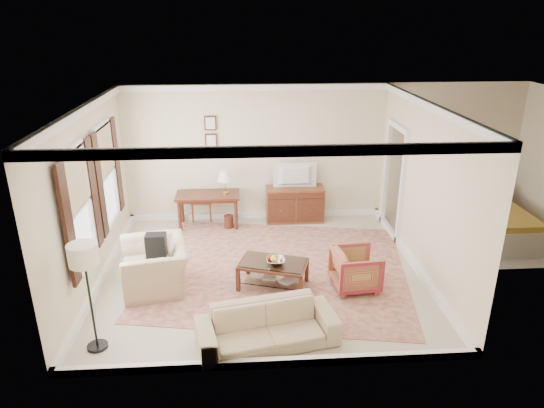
{
  "coord_description": "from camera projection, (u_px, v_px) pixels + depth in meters",
  "views": [
    {
      "loc": [
        -0.33,
        -7.46,
        4.18
      ],
      "look_at": [
        0.2,
        0.3,
        1.15
      ],
      "focal_mm": 32.0,
      "sensor_mm": 36.0,
      "label": 1
    }
  ],
  "objects": [
    {
      "name": "sideboard",
      "position": [
        295.0,
        204.0,
        10.46
      ],
      "size": [
        1.23,
        0.47,
        0.76
      ],
      "primitive_type": "cube",
      "color": "brown",
      "rests_on": "room_shell"
    },
    {
      "name": "book_a",
      "position": [
        263.0,
        275.0,
        7.99
      ],
      "size": [
        0.28,
        0.09,
        0.38
      ],
      "primitive_type": "imported",
      "rotation": [
        0.0,
        0.0,
        -0.2
      ],
      "color": "brown",
      "rests_on": "coffee_table"
    },
    {
      "name": "framed_prints",
      "position": [
        211.0,
        132.0,
        10.0
      ],
      "size": [
        0.25,
        0.04,
        0.68
      ],
      "primitive_type": null,
      "color": "#532617",
      "rests_on": "room_shell"
    },
    {
      "name": "desk_chair",
      "position": [
        202.0,
        197.0,
        10.45
      ],
      "size": [
        0.48,
        0.48,
        1.05
      ],
      "primitive_type": null,
      "rotation": [
        0.0,
        0.0,
        -0.08
      ],
      "color": "brown",
      "rests_on": "room_shell"
    },
    {
      "name": "striped_armchair",
      "position": [
        356.0,
        267.0,
        7.85
      ],
      "size": [
        0.73,
        0.77,
        0.74
      ],
      "primitive_type": "imported",
      "rotation": [
        0.0,
        0.0,
        1.66
      ],
      "color": "maroon",
      "rests_on": "room_shell"
    },
    {
      "name": "writing_desk",
      "position": [
        208.0,
        199.0,
        10.11
      ],
      "size": [
        1.32,
        0.66,
        0.72
      ],
      "color": "#532617",
      "rests_on": "room_shell"
    },
    {
      "name": "tv",
      "position": [
        295.0,
        168.0,
        10.14
      ],
      "size": [
        0.88,
        0.5,
        0.11
      ],
      "primitive_type": "imported",
      "rotation": [
        0.0,
        0.0,
        3.14
      ],
      "color": "black",
      "rests_on": "sideboard"
    },
    {
      "name": "club_armchair",
      "position": [
        154.0,
        259.0,
        7.82
      ],
      "size": [
        0.98,
        1.3,
        1.02
      ],
      "primitive_type": "imported",
      "rotation": [
        0.0,
        0.0,
        -1.36
      ],
      "color": "tan",
      "rests_on": "room_shell"
    },
    {
      "name": "backpack",
      "position": [
        156.0,
        244.0,
        7.75
      ],
      "size": [
        0.23,
        0.33,
        0.4
      ],
      "primitive_type": "cube",
      "rotation": [
        0.0,
        0.0,
        -1.54
      ],
      "color": "black",
      "rests_on": "club_armchair"
    },
    {
      "name": "annex_bedroom",
      "position": [
        483.0,
        221.0,
        9.7
      ],
      "size": [
        3.0,
        2.7,
        2.9
      ],
      "color": "beige",
      "rests_on": "ground"
    },
    {
      "name": "coffee_table",
      "position": [
        273.0,
        268.0,
        7.88
      ],
      "size": [
        1.22,
        0.93,
        0.46
      ],
      "rotation": [
        0.0,
        0.0,
        -0.31
      ],
      "color": "#532617",
      "rests_on": "room_shell"
    },
    {
      "name": "room_shell",
      "position": [
        261.0,
        133.0,
        7.57
      ],
      "size": [
        5.51,
        5.01,
        2.91
      ],
      "color": "beige",
      "rests_on": "ground"
    },
    {
      "name": "rug",
      "position": [
        278.0,
        269.0,
        8.56
      ],
      "size": [
        4.98,
        4.47,
        0.01
      ],
      "primitive_type": "cube",
      "rotation": [
        0.0,
        0.0,
        -0.17
      ],
      "color": "maroon",
      "rests_on": "room_shell"
    },
    {
      "name": "fruit_bowl",
      "position": [
        276.0,
        260.0,
        7.78
      ],
      "size": [
        0.42,
        0.42,
        0.1
      ],
      "primitive_type": "imported",
      "color": "silver",
      "rests_on": "coffee_table"
    },
    {
      "name": "desk_lamp",
      "position": [
        225.0,
        182.0,
        10.0
      ],
      "size": [
        0.32,
        0.32,
        0.5
      ],
      "primitive_type": null,
      "color": "silver",
      "rests_on": "writing_desk"
    },
    {
      "name": "doorway",
      "position": [
        393.0,
        183.0,
        9.64
      ],
      "size": [
        0.1,
        1.12,
        2.25
      ],
      "primitive_type": null,
      "color": "white",
      "rests_on": "room_shell"
    },
    {
      "name": "book_b",
      "position": [
        283.0,
        278.0,
        7.93
      ],
      "size": [
        0.21,
        0.22,
        0.38
      ],
      "primitive_type": "imported",
      "rotation": [
        0.0,
        0.0,
        -0.8
      ],
      "color": "brown",
      "rests_on": "coffee_table"
    },
    {
      "name": "sofa",
      "position": [
        267.0,
        320.0,
        6.49
      ],
      "size": [
        1.96,
        0.92,
        0.74
      ],
      "primitive_type": "imported",
      "rotation": [
        0.0,
        0.0,
        0.21
      ],
      "color": "tan",
      "rests_on": "room_shell"
    },
    {
      "name": "floor_lamp",
      "position": [
        84.0,
        263.0,
        6.07
      ],
      "size": [
        0.38,
        0.38,
        1.54
      ],
      "color": "black",
      "rests_on": "room_shell"
    },
    {
      "name": "window_front",
      "position": [
        79.0,
        208.0,
        7.08
      ],
      "size": [
        0.12,
        1.56,
        1.8
      ],
      "primitive_type": null,
      "color": "#CCB284",
      "rests_on": "room_shell"
    },
    {
      "name": "window_rear",
      "position": [
        106.0,
        175.0,
        8.57
      ],
      "size": [
        0.12,
        1.56,
        1.8
      ],
      "primitive_type": null,
      "color": "#CCB284",
      "rests_on": "room_shell"
    }
  ]
}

